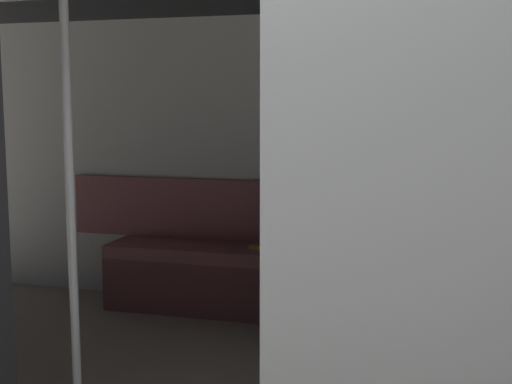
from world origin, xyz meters
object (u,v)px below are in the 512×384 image
bench_seat (289,268)px  grab_pole_far (287,219)px  person_seated (310,223)px  grab_pole_door (71,216)px  train_car (229,101)px  handbag (365,243)px  book (267,246)px

bench_seat → grab_pole_far: (-0.42, 1.90, 0.67)m
person_seated → grab_pole_door: grab_pole_door is taller
train_car → handbag: size_ratio=24.62×
handbag → book: handbag is taller
bench_seat → person_seated: person_seated is taller
book → grab_pole_door: size_ratio=0.11×
train_car → handbag: train_car is taller
train_car → handbag: bearing=-116.0°
train_car → grab_pole_door: train_car is taller
person_seated → book: person_seated is taller
handbag → grab_pole_far: 1.99m
grab_pole_door → train_car: bearing=-111.5°
book → handbag: bearing=-164.4°
handbag → book: 0.70m
grab_pole_far → train_car: bearing=-58.0°
bench_seat → train_car: bearing=87.0°
person_seated → book: size_ratio=5.47×
grab_pole_door → grab_pole_far: same height
train_car → bench_seat: size_ratio=2.41×
person_seated → grab_pole_far: grab_pole_far is taller
handbag → grab_pole_door: (0.93, 2.08, 0.48)m
person_seated → book: bearing=-23.2°
train_car → handbag: 1.59m
handbag → book: bearing=-5.1°
handbag → grab_pole_far: size_ratio=0.13×
handbag → book: (0.69, -0.06, -0.07)m
bench_seat → grab_pole_door: bearing=78.4°
grab_pole_far → person_seated: bearing=-81.7°
bench_seat → grab_pole_far: bearing=102.4°
book → grab_pole_far: (-0.60, 1.99, 0.55)m
bench_seat → handbag: bearing=-176.8°
bench_seat → person_seated: 0.36m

